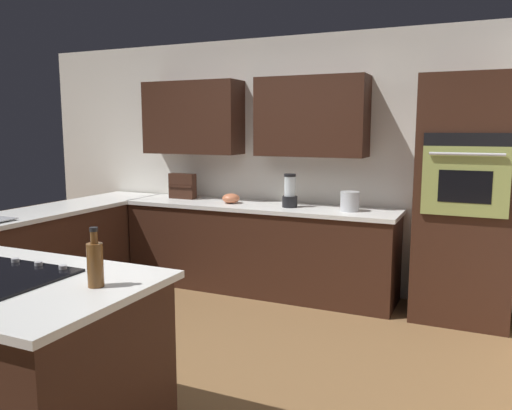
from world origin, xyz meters
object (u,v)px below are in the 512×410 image
(mixing_bowl, at_px, (231,198))
(second_bottle, at_px, (95,263))
(spice_rack, at_px, (183,186))
(wall_oven, at_px, (465,200))
(kettle, at_px, (350,201))
(blender, at_px, (290,193))

(mixing_bowl, bearing_deg, second_bottle, 103.75)
(second_bottle, bearing_deg, spice_rack, -65.25)
(second_bottle, bearing_deg, wall_oven, -119.14)
(spice_rack, relative_size, kettle, 1.64)
(kettle, relative_size, second_bottle, 0.62)
(wall_oven, bearing_deg, blender, 0.51)
(kettle, bearing_deg, mixing_bowl, 0.00)
(spice_rack, bearing_deg, kettle, 177.04)
(spice_rack, distance_m, second_bottle, 3.19)
(wall_oven, relative_size, blender, 6.43)
(wall_oven, relative_size, second_bottle, 7.12)
(wall_oven, distance_m, blender, 1.60)
(wall_oven, xyz_separation_m, kettle, (1.00, 0.01, -0.07))
(blender, height_order, mixing_bowl, blender)
(spice_rack, bearing_deg, mixing_bowl, 171.40)
(spice_rack, bearing_deg, wall_oven, 178.34)
(mixing_bowl, xyz_separation_m, kettle, (-1.25, 0.00, 0.04))
(wall_oven, height_order, blender, wall_oven)
(blender, xyz_separation_m, spice_rack, (1.30, -0.10, -0.00))
(mixing_bowl, distance_m, second_bottle, 2.88)
(spice_rack, height_order, second_bottle, second_bottle)
(blender, relative_size, mixing_bowl, 1.79)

